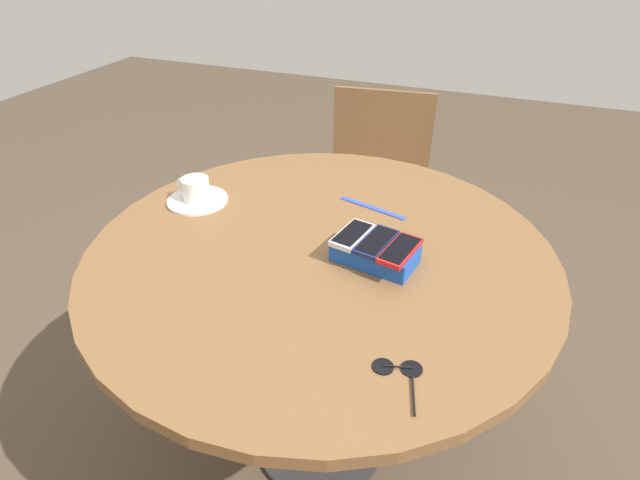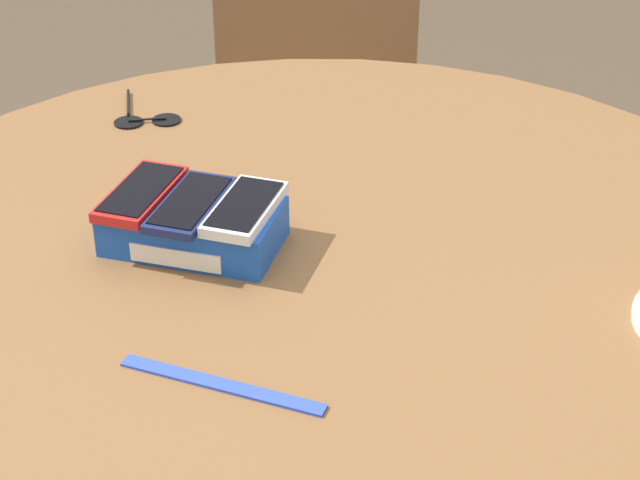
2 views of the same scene
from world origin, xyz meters
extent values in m
plane|color=brown|center=(0.00, 0.00, 0.00)|extent=(8.00, 8.00, 0.00)
cylinder|color=#2D2D2D|center=(0.00, 0.00, 0.01)|extent=(0.40, 0.40, 0.02)
cylinder|color=#2D2D2D|center=(0.00, 0.00, 0.38)|extent=(0.07, 0.07, 0.72)
cylinder|color=brown|center=(0.00, 0.00, 0.75)|extent=(1.12, 1.12, 0.03)
cube|color=blue|center=(-0.14, 0.01, 0.79)|extent=(0.20, 0.13, 0.05)
cube|color=white|center=(-0.15, -0.05, 0.78)|extent=(0.10, 0.02, 0.02)
cube|color=red|center=(-0.20, 0.02, 0.82)|extent=(0.08, 0.14, 0.01)
cube|color=black|center=(-0.20, 0.02, 0.83)|extent=(0.07, 0.12, 0.00)
cube|color=navy|center=(-0.14, 0.01, 0.82)|extent=(0.08, 0.14, 0.01)
cube|color=black|center=(-0.14, 0.01, 0.83)|extent=(0.07, 0.12, 0.00)
cube|color=silver|center=(-0.08, 0.00, 0.82)|extent=(0.08, 0.13, 0.01)
cube|color=black|center=(-0.08, 0.00, 0.83)|extent=(0.07, 0.12, 0.00)
cylinder|color=white|center=(0.40, -0.09, 0.77)|extent=(0.17, 0.17, 0.01)
cylinder|color=white|center=(0.40, -0.09, 0.81)|extent=(0.07, 0.07, 0.06)
cylinder|color=tan|center=(0.40, -0.09, 0.83)|extent=(0.06, 0.06, 0.00)
torus|color=white|center=(0.44, -0.09, 0.81)|extent=(0.05, 0.01, 0.05)
cube|color=blue|center=(-0.06, -0.23, 0.77)|extent=(0.20, 0.07, 0.00)
cylinder|color=black|center=(-0.24, 0.31, 0.77)|extent=(0.04, 0.04, 0.00)
cylinder|color=black|center=(-0.29, 0.30, 0.77)|extent=(0.04, 0.04, 0.00)
cylinder|color=black|center=(-0.27, 0.31, 0.77)|extent=(0.05, 0.02, 0.00)
cylinder|color=black|center=(-0.31, 0.36, 0.77)|extent=(0.03, 0.08, 0.00)
cube|color=brown|center=(0.10, -0.84, 0.44)|extent=(0.49, 0.49, 0.02)
cube|color=brown|center=(0.13, -1.05, 0.65)|extent=(0.42, 0.07, 0.39)
cylinder|color=brown|center=(0.28, -0.62, 0.22)|extent=(0.04, 0.04, 0.43)
cylinder|color=brown|center=(-0.12, -0.66, 0.22)|extent=(0.04, 0.04, 0.43)
cylinder|color=brown|center=(0.33, -1.01, 0.22)|extent=(0.04, 0.04, 0.43)
cylinder|color=brown|center=(-0.07, -1.06, 0.22)|extent=(0.04, 0.04, 0.43)
camera|label=1|loc=(-0.36, 0.93, 1.44)|focal=28.00mm
camera|label=2|loc=(0.11, -0.96, 1.38)|focal=60.00mm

